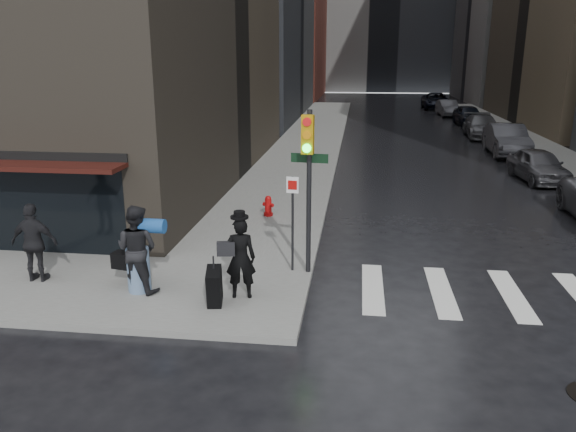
{
  "coord_description": "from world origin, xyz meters",
  "views": [
    {
      "loc": [
        3.04,
        -11.55,
        5.39
      ],
      "look_at": [
        1.28,
        2.42,
        1.3
      ],
      "focal_mm": 35.0,
      "sensor_mm": 36.0,
      "label": 1
    }
  ],
  "objects_px": {
    "man_jeans": "(137,249)",
    "man_greycoat": "(35,243)",
    "parked_car_3": "(482,126)",
    "parked_car_1": "(538,165)",
    "parked_car_5": "(448,108)",
    "fire_hydrant": "(268,207)",
    "parked_car_2": "(507,140)",
    "traffic_light": "(307,171)",
    "parked_car_6": "(436,101)",
    "parked_car_4": "(468,115)",
    "man_overcoat": "(235,263)"
  },
  "relations": [
    {
      "from": "man_overcoat",
      "to": "traffic_light",
      "type": "bearing_deg",
      "value": -138.51
    },
    {
      "from": "parked_car_2",
      "to": "parked_car_5",
      "type": "xyz_separation_m",
      "value": [
        -0.26,
        20.32,
        -0.14
      ]
    },
    {
      "from": "parked_car_1",
      "to": "parked_car_3",
      "type": "bearing_deg",
      "value": 83.3
    },
    {
      "from": "parked_car_1",
      "to": "man_jeans",
      "type": "bearing_deg",
      "value": -137.91
    },
    {
      "from": "parked_car_3",
      "to": "man_overcoat",
      "type": "bearing_deg",
      "value": -109.08
    },
    {
      "from": "fire_hydrant",
      "to": "parked_car_6",
      "type": "relative_size",
      "value": 0.12
    },
    {
      "from": "parked_car_6",
      "to": "parked_car_3",
      "type": "bearing_deg",
      "value": -88.01
    },
    {
      "from": "parked_car_6",
      "to": "parked_car_4",
      "type": "bearing_deg",
      "value": -86.07
    },
    {
      "from": "parked_car_3",
      "to": "fire_hydrant",
      "type": "bearing_deg",
      "value": -115.69
    },
    {
      "from": "man_overcoat",
      "to": "fire_hydrant",
      "type": "xyz_separation_m",
      "value": [
        -0.34,
        6.66,
        -0.54
      ]
    },
    {
      "from": "man_greycoat",
      "to": "parked_car_5",
      "type": "distance_m",
      "value": 43.5
    },
    {
      "from": "parked_car_5",
      "to": "man_jeans",
      "type": "bearing_deg",
      "value": -110.83
    },
    {
      "from": "parked_car_1",
      "to": "parked_car_6",
      "type": "xyz_separation_m",
      "value": [
        -0.16,
        33.87,
        0.08
      ]
    },
    {
      "from": "fire_hydrant",
      "to": "parked_car_2",
      "type": "height_order",
      "value": "parked_car_2"
    },
    {
      "from": "traffic_light",
      "to": "parked_car_1",
      "type": "bearing_deg",
      "value": 59.71
    },
    {
      "from": "fire_hydrant",
      "to": "parked_car_2",
      "type": "xyz_separation_m",
      "value": [
        11.01,
        14.16,
        0.38
      ]
    },
    {
      "from": "parked_car_2",
      "to": "parked_car_4",
      "type": "relative_size",
      "value": 1.13
    },
    {
      "from": "man_overcoat",
      "to": "parked_car_2",
      "type": "height_order",
      "value": "man_overcoat"
    },
    {
      "from": "fire_hydrant",
      "to": "parked_car_4",
      "type": "height_order",
      "value": "parked_car_4"
    },
    {
      "from": "traffic_light",
      "to": "parked_car_6",
      "type": "height_order",
      "value": "traffic_light"
    },
    {
      "from": "man_greycoat",
      "to": "parked_car_4",
      "type": "relative_size",
      "value": 0.42
    },
    {
      "from": "parked_car_3",
      "to": "parked_car_2",
      "type": "bearing_deg",
      "value": -88.17
    },
    {
      "from": "man_jeans",
      "to": "man_greycoat",
      "type": "height_order",
      "value": "man_jeans"
    },
    {
      "from": "parked_car_1",
      "to": "parked_car_3",
      "type": "distance_m",
      "value": 13.55
    },
    {
      "from": "fire_hydrant",
      "to": "man_jeans",
      "type": "bearing_deg",
      "value": -106.64
    },
    {
      "from": "parked_car_4",
      "to": "parked_car_1",
      "type": "bearing_deg",
      "value": -94.41
    },
    {
      "from": "man_jeans",
      "to": "fire_hydrant",
      "type": "distance_m",
      "value": 6.81
    },
    {
      "from": "traffic_light",
      "to": "parked_car_4",
      "type": "height_order",
      "value": "traffic_light"
    },
    {
      "from": "fire_hydrant",
      "to": "parked_car_5",
      "type": "bearing_deg",
      "value": 72.68
    },
    {
      "from": "parked_car_1",
      "to": "parked_car_3",
      "type": "height_order",
      "value": "parked_car_3"
    },
    {
      "from": "man_greycoat",
      "to": "traffic_light",
      "type": "height_order",
      "value": "traffic_light"
    },
    {
      "from": "parked_car_4",
      "to": "parked_car_6",
      "type": "bearing_deg",
      "value": 90.51
    },
    {
      "from": "man_overcoat",
      "to": "fire_hydrant",
      "type": "bearing_deg",
      "value": -96.55
    },
    {
      "from": "parked_car_2",
      "to": "man_greycoat",
      "type": "bearing_deg",
      "value": -125.98
    },
    {
      "from": "parked_car_3",
      "to": "parked_car_4",
      "type": "height_order",
      "value": "parked_car_4"
    },
    {
      "from": "parked_car_1",
      "to": "parked_car_5",
      "type": "bearing_deg",
      "value": 84.54
    },
    {
      "from": "man_jeans",
      "to": "parked_car_2",
      "type": "bearing_deg",
      "value": -110.51
    },
    {
      "from": "fire_hydrant",
      "to": "parked_car_5",
      "type": "relative_size",
      "value": 0.16
    },
    {
      "from": "parked_car_3",
      "to": "traffic_light",
      "type": "bearing_deg",
      "value": -107.66
    },
    {
      "from": "fire_hydrant",
      "to": "parked_car_2",
      "type": "bearing_deg",
      "value": 52.13
    },
    {
      "from": "parked_car_1",
      "to": "man_overcoat",
      "type": "bearing_deg",
      "value": -132.01
    },
    {
      "from": "parked_car_1",
      "to": "fire_hydrant",
      "type": "bearing_deg",
      "value": -150.98
    },
    {
      "from": "parked_car_3",
      "to": "parked_car_5",
      "type": "relative_size",
      "value": 1.19
    },
    {
      "from": "man_jeans",
      "to": "parked_car_3",
      "type": "distance_m",
      "value": 30.35
    },
    {
      "from": "parked_car_2",
      "to": "traffic_light",
      "type": "bearing_deg",
      "value": -114.48
    },
    {
      "from": "fire_hydrant",
      "to": "parked_car_1",
      "type": "relative_size",
      "value": 0.17
    },
    {
      "from": "man_jeans",
      "to": "parked_car_6",
      "type": "bearing_deg",
      "value": -93.12
    },
    {
      "from": "parked_car_1",
      "to": "parked_car_5",
      "type": "distance_m",
      "value": 27.09
    },
    {
      "from": "traffic_light",
      "to": "parked_car_6",
      "type": "distance_m",
      "value": 47.07
    },
    {
      "from": "parked_car_2",
      "to": "parked_car_5",
      "type": "relative_size",
      "value": 1.19
    }
  ]
}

